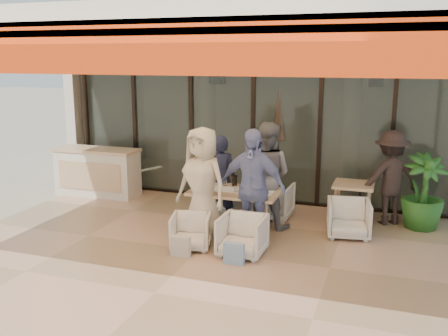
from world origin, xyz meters
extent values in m
plane|color=#C6B293|center=(0.00, 0.00, 0.00)|extent=(70.00, 70.00, 0.00)
cube|color=tan|center=(0.00, 0.00, 0.01)|extent=(8.00, 6.00, 0.01)
cube|color=silver|center=(0.00, 0.00, 3.30)|extent=(8.00, 6.00, 0.20)
cube|color=#E63B0C|center=(0.00, -2.94, 3.02)|extent=(8.00, 0.12, 0.45)
cube|color=orange|center=(0.00, -2.25, 3.14)|extent=(8.00, 1.50, 0.06)
cylinder|color=black|center=(-3.88, 2.88, 1.60)|extent=(0.12, 0.12, 3.20)
cube|color=#9EADA3|center=(0.00, 3.00, 1.60)|extent=(8.00, 0.03, 3.20)
cube|color=black|center=(0.00, 3.00, 0.04)|extent=(8.00, 0.10, 0.08)
cube|color=black|center=(0.00, 3.00, 3.16)|extent=(8.00, 0.10, 0.08)
cube|color=black|center=(-4.00, 3.00, 1.60)|extent=(0.08, 0.10, 3.20)
cube|color=black|center=(-2.70, 3.00, 1.60)|extent=(0.08, 0.10, 3.20)
cube|color=black|center=(-1.35, 3.00, 1.60)|extent=(0.08, 0.10, 3.20)
cube|color=black|center=(0.00, 3.00, 1.60)|extent=(0.08, 0.10, 3.20)
cube|color=black|center=(1.35, 3.00, 1.60)|extent=(0.08, 0.10, 3.20)
cube|color=black|center=(2.70, 3.00, 1.60)|extent=(0.08, 0.10, 3.20)
cube|color=silver|center=(0.00, 6.50, 1.70)|extent=(9.00, 0.25, 3.40)
cube|color=silver|center=(-4.40, 4.75, 1.70)|extent=(0.25, 3.50, 3.40)
cube|color=silver|center=(0.00, 4.75, 3.40)|extent=(9.00, 3.50, 0.25)
cube|color=tan|center=(0.00, 4.75, 0.01)|extent=(8.00, 3.50, 0.02)
cylinder|color=silver|center=(-1.60, 4.60, 1.50)|extent=(0.40, 0.40, 3.00)
cylinder|color=silver|center=(1.80, 4.60, 1.50)|extent=(0.40, 0.40, 3.00)
cylinder|color=black|center=(-1.20, 4.20, 3.00)|extent=(0.03, 0.03, 0.70)
cube|color=black|center=(-1.20, 4.20, 2.55)|extent=(0.30, 0.30, 0.40)
sphere|color=#FFBF72|center=(-1.20, 4.20, 2.55)|extent=(0.18, 0.18, 0.18)
cylinder|color=black|center=(2.30, 4.20, 3.00)|extent=(0.03, 0.03, 0.70)
cube|color=black|center=(2.30, 4.20, 2.55)|extent=(0.30, 0.30, 0.40)
sphere|color=#FFBF72|center=(2.30, 4.20, 2.55)|extent=(0.18, 0.18, 0.18)
cylinder|color=black|center=(0.30, 4.00, 0.05)|extent=(0.40, 0.40, 0.05)
cylinder|color=black|center=(0.30, 4.00, 1.05)|extent=(0.04, 0.04, 2.10)
cone|color=#FA5A15|center=(0.30, 4.00, 1.70)|extent=(0.32, 0.32, 1.10)
cube|color=silver|center=(-3.28, 2.30, 0.50)|extent=(1.80, 0.60, 1.00)
cube|color=tan|center=(-3.28, 2.30, 1.01)|extent=(1.85, 0.65, 0.06)
cube|color=tan|center=(-3.28, 1.99, 0.50)|extent=(1.50, 0.02, 0.60)
cube|color=tan|center=(0.25, 1.05, 0.72)|extent=(1.50, 0.90, 0.05)
cube|color=white|center=(0.25, 1.05, 0.74)|extent=(1.30, 0.35, 0.01)
cylinder|color=tan|center=(-0.37, 0.73, 0.35)|extent=(0.06, 0.06, 0.70)
cylinder|color=tan|center=(0.87, 0.73, 0.35)|extent=(0.06, 0.06, 0.70)
cylinder|color=tan|center=(-0.37, 1.37, 0.35)|extent=(0.06, 0.06, 0.70)
cylinder|color=tan|center=(0.87, 1.37, 0.35)|extent=(0.06, 0.06, 0.70)
cylinder|color=white|center=(-0.20, 0.90, 0.81)|extent=(0.06, 0.06, 0.11)
cylinder|color=white|center=(0.00, 1.25, 0.81)|extent=(0.06, 0.06, 0.11)
cylinder|color=white|center=(0.30, 0.95, 0.81)|extent=(0.06, 0.06, 0.11)
cylinder|color=white|center=(0.55, 1.23, 0.81)|extent=(0.06, 0.06, 0.11)
cylinder|color=white|center=(0.75, 0.85, 0.81)|extent=(0.06, 0.06, 0.11)
cylinder|color=white|center=(-0.30, 1.10, 0.81)|extent=(0.06, 0.06, 0.11)
cylinder|color=#8C3714|center=(-0.30, 1.20, 0.83)|extent=(0.07, 0.07, 0.16)
cylinder|color=black|center=(0.15, 1.33, 0.83)|extent=(0.09, 0.09, 0.17)
cylinder|color=black|center=(0.15, 1.33, 0.93)|extent=(0.10, 0.10, 0.01)
cylinder|color=white|center=(-0.20, 0.75, 0.76)|extent=(0.22, 0.22, 0.01)
cylinder|color=white|center=(0.70, 0.75, 0.76)|extent=(0.22, 0.22, 0.01)
cylinder|color=white|center=(-0.20, 1.37, 0.76)|extent=(0.22, 0.22, 0.01)
cylinder|color=white|center=(0.70, 1.37, 0.76)|extent=(0.22, 0.22, 0.01)
imported|color=silver|center=(-0.17, 2.00, 0.33)|extent=(0.78, 0.76, 0.67)
imported|color=silver|center=(0.67, 2.00, 0.37)|extent=(0.74, 0.69, 0.73)
imported|color=silver|center=(-0.17, 0.10, 0.31)|extent=(0.72, 0.69, 0.61)
imported|color=silver|center=(0.67, 0.10, 0.34)|extent=(0.67, 0.63, 0.69)
imported|color=#171933|center=(-0.17, 1.50, 0.80)|extent=(0.64, 0.47, 1.60)
imported|color=slate|center=(0.67, 1.50, 0.94)|extent=(0.97, 0.79, 1.87)
imported|color=beige|center=(-0.17, 0.60, 0.93)|extent=(1.03, 0.81, 1.86)
imported|color=#6A73B1|center=(0.67, 0.60, 0.94)|extent=(1.14, 0.57, 1.88)
cube|color=silver|center=(-0.17, -0.30, 0.17)|extent=(0.30, 0.10, 0.34)
cube|color=#99BFD8|center=(0.67, -0.30, 0.17)|extent=(0.30, 0.10, 0.34)
cube|color=tan|center=(2.11, 2.18, 0.72)|extent=(0.70, 0.70, 0.05)
cylinder|color=tan|center=(1.83, 1.90, 0.35)|extent=(0.05, 0.05, 0.70)
cylinder|color=tan|center=(2.39, 1.90, 0.35)|extent=(0.05, 0.05, 0.70)
cylinder|color=tan|center=(1.83, 2.46, 0.35)|extent=(0.05, 0.05, 0.70)
cylinder|color=tan|center=(2.39, 2.46, 0.35)|extent=(0.05, 0.05, 0.70)
imported|color=silver|center=(2.11, 1.43, 0.35)|extent=(0.78, 0.74, 0.70)
imported|color=black|center=(2.72, 2.34, 0.85)|extent=(1.27, 1.09, 1.71)
imported|color=#1E5919|center=(3.27, 2.26, 0.67)|extent=(1.01, 1.01, 1.34)
camera|label=1|loc=(2.73, -6.71, 2.94)|focal=40.00mm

